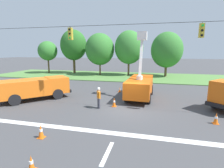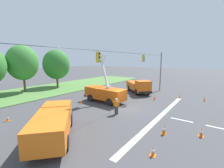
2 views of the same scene
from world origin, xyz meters
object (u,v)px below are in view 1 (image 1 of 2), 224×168
object	(u,v)px
tree_west	(73,45)
traffic_cone_foreground_left	(216,118)
tree_east	(129,47)
traffic_cone_near_bucket	(61,84)
utility_truck_support_far	(34,87)
tree_centre	(100,49)
tree_far_east	(167,50)
tree_far_west	(48,51)
traffic_cone_mid_left	(31,163)
road_worker	(99,96)
traffic_cone_far_left	(41,131)
traffic_cone_far_right	(120,90)
utility_truck_bucket_lift	(140,85)
traffic_cone_lane_edge_b	(114,102)

from	to	relation	value
tree_west	traffic_cone_foreground_left	size ratio (longest dim) A/B	11.84
tree_east	traffic_cone_near_bucket	xyz separation A→B (m)	(-7.19, -12.30, -5.00)
traffic_cone_foreground_left	utility_truck_support_far	bearing A→B (deg)	171.64
tree_centre	tree_far_east	world-z (taller)	tree_centre
tree_far_west	utility_truck_support_far	size ratio (longest dim) A/B	1.05
tree_centre	traffic_cone_foreground_left	size ratio (longest dim) A/B	10.61
utility_truck_support_far	traffic_cone_near_bucket	world-z (taller)	utility_truck_support_far
tree_far_west	tree_east	distance (m)	16.69
traffic_cone_mid_left	tree_east	bearing A→B (deg)	90.44
road_worker	tree_far_west	bearing A→B (deg)	131.80
traffic_cone_mid_left	traffic_cone_near_bucket	xyz separation A→B (m)	(-7.41, 15.30, -0.04)
traffic_cone_far_left	traffic_cone_near_bucket	bearing A→B (deg)	115.40
tree_far_west	traffic_cone_foreground_left	world-z (taller)	tree_far_west
traffic_cone_near_bucket	traffic_cone_far_right	size ratio (longest dim) A/B	1.02
road_worker	traffic_cone_foreground_left	distance (m)	8.44
traffic_cone_foreground_left	traffic_cone_far_right	world-z (taller)	traffic_cone_foreground_left
tree_east	utility_truck_bucket_lift	bearing A→B (deg)	-77.63
traffic_cone_mid_left	traffic_cone_far_left	xyz separation A→B (m)	(-1.30, 2.43, 0.05)
tree_west	traffic_cone_near_bucket	bearing A→B (deg)	-71.83
tree_far_east	utility_truck_bucket_lift	xyz separation A→B (m)	(-3.31, -15.70, -3.45)
tree_centre	traffic_cone_foreground_left	xyz separation A→B (m)	(14.23, -20.35, -4.59)
tree_far_west	traffic_cone_lane_edge_b	size ratio (longest dim) A/B	8.28
road_worker	traffic_cone_mid_left	world-z (taller)	road_worker
tree_far_east	road_worker	world-z (taller)	tree_far_east
tree_east	road_worker	world-z (taller)	tree_east
utility_truck_support_far	traffic_cone_foreground_left	bearing A→B (deg)	-8.36
road_worker	traffic_cone_mid_left	bearing A→B (deg)	-91.48
tree_west	road_worker	distance (m)	23.95
tree_centre	road_worker	bearing A→B (deg)	-72.87
tree_far_east	road_worker	distance (m)	21.03
tree_far_west	traffic_cone_foreground_left	distance (m)	32.83
tree_centre	utility_truck_bucket_lift	world-z (taller)	tree_centre
tree_west	tree_east	distance (m)	11.46
tree_far_west	traffic_cone_lane_edge_b	xyz separation A→B (m)	(18.22, -18.40, -4.25)
road_worker	traffic_cone_far_right	size ratio (longest dim) A/B	3.00
tree_far_west	tree_far_east	world-z (taller)	tree_far_east
tree_centre	tree_far_east	bearing A→B (deg)	2.56
utility_truck_support_far	traffic_cone_mid_left	bearing A→B (deg)	-53.47
traffic_cone_far_left	tree_east	bearing A→B (deg)	87.53
utility_truck_bucket_lift	tree_far_west	bearing A→B (deg)	143.04
utility_truck_bucket_lift	road_worker	distance (m)	5.01
traffic_cone_far_right	tree_centre	bearing A→B (deg)	116.30
tree_far_east	traffic_cone_lane_edge_b	bearing A→B (deg)	-105.31
road_worker	tree_west	bearing A→B (deg)	120.32
utility_truck_bucket_lift	road_worker	xyz separation A→B (m)	(-3.02, -3.98, -0.37)
tree_far_west	tree_far_east	distance (m)	23.42
road_worker	traffic_cone_foreground_left	xyz separation A→B (m)	(8.33, -1.21, -0.63)
utility_truck_bucket_lift	traffic_cone_far_right	size ratio (longest dim) A/B	11.00
tree_centre	tree_east	bearing A→B (deg)	5.41
tree_far_east	traffic_cone_lane_edge_b	xyz separation A→B (m)	(-5.19, -18.97, -4.42)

